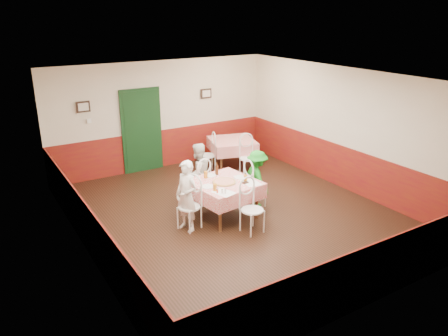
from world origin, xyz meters
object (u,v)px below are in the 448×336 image
diner_far (198,173)px  chair_right (255,186)px  chair_left (189,207)px  wallet (245,183)px  pizza (224,182)px  glass_c (206,175)px  beer_bottle (217,169)px  diner_right (257,178)px  glass_b (245,178)px  chair_near (252,210)px  chair_second_b (248,159)px  main_table (224,199)px  chair_far (199,184)px  glass_a (215,187)px  diner_left (187,196)px  chair_second_a (208,156)px  second_table (232,154)px

diner_far → chair_right: bearing=130.4°
chair_left → wallet: bearing=63.0°
pizza → glass_c: (-0.19, 0.41, 0.05)m
beer_bottle → diner_right: bearing=-19.9°
glass_b → wallet: (-0.07, -0.09, -0.05)m
chair_near → glass_c: same height
chair_second_b → beer_bottle: beer_bottle is taller
diner_right → chair_near: bearing=146.4°
main_table → chair_near: 0.85m
glass_c → diner_right: diner_right is taller
chair_far → chair_second_b: size_ratio=1.00×
beer_bottle → diner_right: (0.82, -0.30, -0.27)m
main_table → beer_bottle: bearing=79.7°
chair_right → chair_second_b: (0.91, 1.58, 0.00)m
glass_c → beer_bottle: bearing=7.2°
chair_right → glass_c: same height
glass_a → diner_left: (-0.51, 0.19, -0.14)m
chair_second_a → diner_far: (-1.11, -1.54, 0.22)m
main_table → chair_second_b: chair_second_b is taller
chair_left → chair_far: same height
pizza → diner_right: (0.91, 0.15, -0.16)m
chair_right → diner_right: size_ratio=0.74×
second_table → chair_second_b: bearing=-90.0°
pizza → diner_right: 0.94m
diner_far → glass_a: bearing=66.9°
chair_second_a → pizza: (-1.02, -2.48, 0.33)m
glass_c → chair_second_b: bearing=33.9°
diner_left → diner_right: size_ratio=1.13×
glass_c → diner_right: 1.15m
chair_right → chair_second_b: same height
second_table → chair_second_b: (0.00, -0.75, 0.08)m
main_table → chair_left: chair_left is taller
chair_second_b → wallet: size_ratio=8.18×
wallet → beer_bottle: bearing=102.4°
diner_left → pizza: bearing=76.9°
glass_c → diner_far: diner_far is taller
chair_second_a → glass_c: size_ratio=6.40×
diner_left → diner_right: 1.80m
chair_near → wallet: bearing=64.2°
chair_second_b → diner_left: size_ratio=0.65×
chair_far → beer_bottle: size_ratio=3.78×
chair_second_b → chair_far: bearing=-140.2°
chair_left → diner_right: diner_right is taller
diner_left → wallet: bearing=64.1°
second_table → wallet: bearing=-117.7°
second_table → diner_left: bearing=-136.0°
glass_b → second_table: bearing=62.6°
chair_far → diner_right: (1.00, -0.73, 0.16)m
glass_c → diner_far: size_ratio=0.10×
glass_b → diner_right: 0.63m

